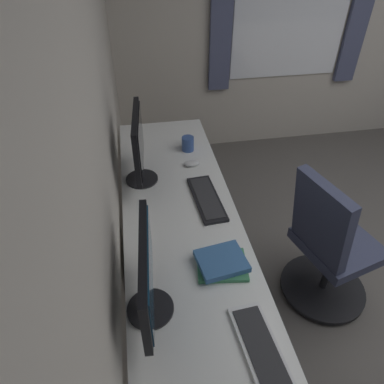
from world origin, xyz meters
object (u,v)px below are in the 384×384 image
Objects in this scene: monitor_secondary at (147,275)px; keyboard_main at (207,198)px; keyboard_spare at (262,352)px; office_chair at (328,249)px; book_stack_near at (222,263)px; coffee_mug at (188,144)px; mouse_main at (192,163)px; monitor_primary at (139,145)px; drawer_pedestal at (181,278)px.

keyboard_main is at bearing -29.56° from monitor_secondary.
office_chair is at bearing -45.16° from keyboard_spare.
keyboard_main is at bearing -3.53° from book_stack_near.
mouse_main is at bearing 177.99° from coffee_mug.
monitor_primary is 1.10× the size of keyboard_spare.
drawer_pedestal is at bearing -162.15° from monitor_primary.
mouse_main is (0.37, 0.03, 0.01)m from keyboard_main.
coffee_mug is (0.57, 0.02, 0.04)m from keyboard_main.
office_chair reaches higher than coffee_mug.
book_stack_near is at bearing -147.05° from drawer_pedestal.
keyboard_spare is at bearing -177.87° from mouse_main.
mouse_main is at bearing -0.32° from book_stack_near.
keyboard_main is 0.44× the size of office_chair.
keyboard_main is at bearing -126.45° from monitor_primary.
office_chair is (-0.26, -0.70, -0.28)m from keyboard_main.
mouse_main is 1.00m from office_chair.
monitor_primary is 1.30m from office_chair.
drawer_pedestal is 6.68× the size of mouse_main.
mouse_main is at bearing 49.35° from office_chair.
office_chair is (0.23, -0.73, -0.30)m from book_stack_near.
monitor_primary is 0.86m from book_stack_near.
keyboard_spare is at bearing -162.42° from monitor_primary.
keyboard_main is 1.00× the size of keyboard_spare.
keyboard_main is (0.67, -0.38, -0.22)m from monitor_secondary.
monitor_secondary is 1.21× the size of keyboard_spare.
office_chair is at bearing -130.65° from mouse_main.
office_chair is at bearing -116.31° from monitor_primary.
coffee_mug is (0.20, -0.01, 0.03)m from mouse_main.
book_stack_near reaches higher than drawer_pedestal.
keyboard_spare is (-0.70, -0.22, 0.39)m from drawer_pedestal.
keyboard_spare is 1.67× the size of book_stack_near.
keyboard_spare is 3.42× the size of coffee_mug.
monitor_primary is 3.77× the size of coffee_mug.
office_chair reaches higher than book_stack_near.
keyboard_spare is 1.30m from mouse_main.
office_chair is at bearing -138.87° from coffee_mug.
book_stack_near is at bearing 179.68° from mouse_main.
keyboard_spare is 0.45m from book_stack_near.
office_chair is at bearing -69.25° from monitor_secondary.
monitor_secondary is (-0.94, 0.02, -0.03)m from monitor_primary.
monitor_secondary is at bearing 56.57° from keyboard_spare.
monitor_secondary is at bearing 110.75° from office_chair.
monitor_secondary reaches higher than keyboard_spare.
coffee_mug is (1.50, 0.04, 0.04)m from keyboard_spare.
office_chair is at bearing -91.37° from drawer_pedestal.
monitor_primary reaches higher than drawer_pedestal.
keyboard_spare is at bearing -178.43° from coffee_mug.
book_stack_near is 2.05× the size of coffee_mug.
office_chair reaches higher than drawer_pedestal.
monitor_secondary reaches higher than drawer_pedestal.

